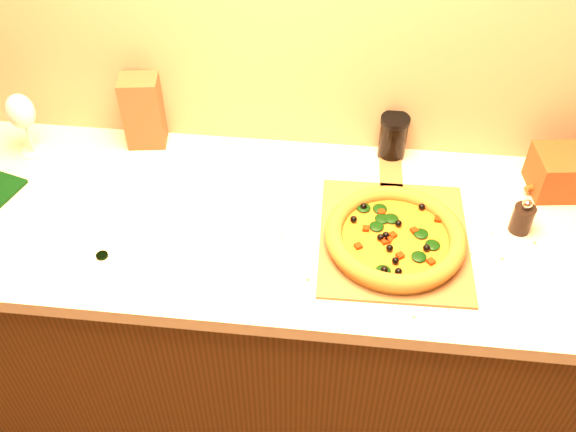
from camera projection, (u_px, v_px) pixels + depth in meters
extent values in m
cube|color=#442A0E|center=(289.00, 327.00, 1.98)|extent=(2.80, 0.65, 0.86)
cube|color=beige|center=(289.00, 224.00, 1.67)|extent=(2.84, 0.68, 0.04)
cube|color=brown|center=(394.00, 239.00, 1.60)|extent=(0.38, 0.42, 0.01)
cube|color=brown|center=(391.00, 170.00, 1.78)|extent=(0.06, 0.16, 0.01)
cylinder|color=gold|center=(394.00, 241.00, 1.57)|extent=(0.33, 0.33, 0.02)
cylinder|color=gold|center=(395.00, 238.00, 1.57)|extent=(0.27, 0.27, 0.01)
torus|color=#924B1A|center=(395.00, 236.00, 1.56)|extent=(0.34, 0.34, 0.04)
ellipsoid|color=black|center=(416.00, 228.00, 1.58)|extent=(0.04, 0.04, 0.01)
sphere|color=black|center=(379.00, 239.00, 1.54)|extent=(0.02, 0.02, 0.02)
cube|color=#8C2005|center=(404.00, 251.00, 1.52)|extent=(0.02, 0.02, 0.01)
cylinder|color=black|center=(102.00, 255.00, 1.56)|extent=(0.04, 0.04, 0.01)
cylinder|color=black|center=(522.00, 219.00, 1.60)|extent=(0.05, 0.05, 0.08)
sphere|color=silver|center=(527.00, 204.00, 1.56)|extent=(0.03, 0.03, 0.03)
cylinder|color=#5F2610|center=(534.00, 187.00, 1.71)|extent=(0.05, 0.04, 0.02)
cylinder|color=silver|center=(34.00, 152.00, 1.85)|extent=(0.07, 0.07, 0.00)
cylinder|color=silver|center=(30.00, 139.00, 1.81)|extent=(0.01, 0.01, 0.09)
ellipsoid|color=silver|center=(20.00, 111.00, 1.75)|extent=(0.08, 0.08, 0.10)
cube|color=brown|center=(143.00, 111.00, 1.81)|extent=(0.12, 0.10, 0.21)
cylinder|color=black|center=(393.00, 139.00, 1.80)|extent=(0.08, 0.08, 0.12)
cylinder|color=black|center=(396.00, 120.00, 1.75)|extent=(0.08, 0.08, 0.01)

